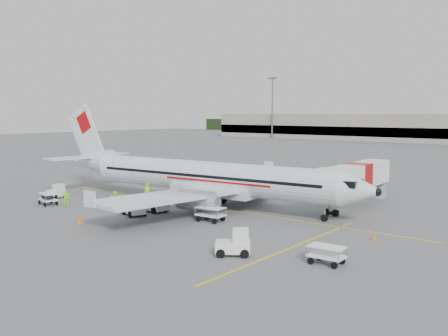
{
  "coord_description": "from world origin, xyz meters",
  "views": [
    {
      "loc": [
        31.64,
        -37.54,
        9.44
      ],
      "look_at": [
        0.0,
        2.0,
        3.8
      ],
      "focal_mm": 40.0,
      "sensor_mm": 36.0,
      "label": 1
    }
  ],
  "objects_px": {
    "tug_aft": "(56,191)",
    "tug_fore": "(233,242)",
    "belt_loader": "(151,197)",
    "tug_mid": "(134,205)",
    "aircraft": "(208,156)",
    "jet_bridge": "(357,185)"
  },
  "relations": [
    {
      "from": "belt_loader",
      "to": "tug_mid",
      "type": "height_order",
      "value": "belt_loader"
    },
    {
      "from": "aircraft",
      "to": "tug_fore",
      "type": "xyz_separation_m",
      "value": [
        12.6,
        -12.21,
        -4.24
      ]
    },
    {
      "from": "jet_bridge",
      "to": "tug_fore",
      "type": "distance_m",
      "value": 21.84
    },
    {
      "from": "tug_aft",
      "to": "jet_bridge",
      "type": "bearing_deg",
      "value": 19.43
    },
    {
      "from": "belt_loader",
      "to": "tug_mid",
      "type": "xyz_separation_m",
      "value": [
        0.36,
        -2.43,
        -0.42
      ]
    },
    {
      "from": "jet_bridge",
      "to": "tug_aft",
      "type": "distance_m",
      "value": 32.66
    },
    {
      "from": "aircraft",
      "to": "jet_bridge",
      "type": "bearing_deg",
      "value": 35.06
    },
    {
      "from": "aircraft",
      "to": "tug_aft",
      "type": "xyz_separation_m",
      "value": [
        -16.69,
        -6.59,
        -4.36
      ]
    },
    {
      "from": "aircraft",
      "to": "jet_bridge",
      "type": "height_order",
      "value": "aircraft"
    },
    {
      "from": "belt_loader",
      "to": "tug_mid",
      "type": "distance_m",
      "value": 2.49
    },
    {
      "from": "jet_bridge",
      "to": "tug_aft",
      "type": "xyz_separation_m",
      "value": [
        -28.35,
        -16.16,
        -1.4
      ]
    },
    {
      "from": "tug_aft",
      "to": "tug_fore",
      "type": "bearing_deg",
      "value": -21.11
    },
    {
      "from": "jet_bridge",
      "to": "belt_loader",
      "type": "distance_m",
      "value": 20.71
    },
    {
      "from": "tug_mid",
      "to": "tug_aft",
      "type": "relative_size",
      "value": 1.23
    },
    {
      "from": "belt_loader",
      "to": "tug_fore",
      "type": "relative_size",
      "value": 2.19
    },
    {
      "from": "jet_bridge",
      "to": "tug_mid",
      "type": "bearing_deg",
      "value": -131.56
    },
    {
      "from": "tug_mid",
      "to": "tug_fore",
      "type": "bearing_deg",
      "value": 2.71
    },
    {
      "from": "tug_mid",
      "to": "belt_loader",
      "type": "bearing_deg",
      "value": 118.08
    },
    {
      "from": "aircraft",
      "to": "tug_mid",
      "type": "xyz_separation_m",
      "value": [
        -2.46,
        -7.63,
        -4.18
      ]
    },
    {
      "from": "tug_fore",
      "to": "belt_loader",
      "type": "bearing_deg",
      "value": 119.18
    },
    {
      "from": "tug_fore",
      "to": "tug_aft",
      "type": "xyz_separation_m",
      "value": [
        -29.29,
        5.62,
        -0.12
      ]
    },
    {
      "from": "belt_loader",
      "to": "tug_mid",
      "type": "relative_size",
      "value": 2.06
    }
  ]
}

